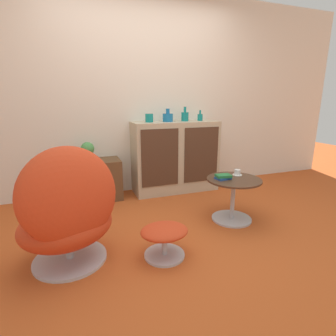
% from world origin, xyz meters
% --- Properties ---
extents(ground_plane, '(12.00, 12.00, 0.00)m').
position_xyz_m(ground_plane, '(0.00, 0.00, 0.00)').
color(ground_plane, '#B74C1E').
extents(wall_back, '(6.40, 0.06, 2.60)m').
position_xyz_m(wall_back, '(0.00, 1.50, 1.30)').
color(wall_back, silver).
rests_on(wall_back, ground_plane).
extents(sideboard, '(1.16, 0.43, 0.96)m').
position_xyz_m(sideboard, '(0.40, 1.25, 0.48)').
color(sideboard, tan).
rests_on(sideboard, ground_plane).
extents(tv_console, '(0.74, 0.39, 0.51)m').
position_xyz_m(tv_console, '(-0.73, 1.27, 0.25)').
color(tv_console, brown).
rests_on(tv_console, ground_plane).
extents(egg_chair, '(0.88, 0.85, 0.96)m').
position_xyz_m(egg_chair, '(-0.98, -0.09, 0.44)').
color(egg_chair, '#B7B7BC').
rests_on(egg_chair, ground_plane).
extents(ottoman, '(0.39, 0.33, 0.27)m').
position_xyz_m(ottoman, '(-0.28, -0.23, 0.19)').
color(ottoman, '#B7B7BC').
rests_on(ottoman, ground_plane).
extents(coffee_table, '(0.56, 0.56, 0.45)m').
position_xyz_m(coffee_table, '(0.62, 0.16, 0.27)').
color(coffee_table, '#B7B7BC').
rests_on(coffee_table, ground_plane).
extents(vase_leftmost, '(0.10, 0.10, 0.11)m').
position_xyz_m(vase_leftmost, '(0.04, 1.26, 1.01)').
color(vase_leftmost, '#147A75').
rests_on(vase_leftmost, sideboard).
extents(vase_inner_left, '(0.14, 0.14, 0.17)m').
position_xyz_m(vase_inner_left, '(0.29, 1.26, 1.02)').
color(vase_inner_left, '#196699').
rests_on(vase_inner_left, sideboard).
extents(vase_inner_right, '(0.10, 0.10, 0.19)m').
position_xyz_m(vase_inner_right, '(0.54, 1.26, 1.03)').
color(vase_inner_right, '#147A75').
rests_on(vase_inner_right, sideboard).
extents(vase_rightmost, '(0.07, 0.07, 0.14)m').
position_xyz_m(vase_rightmost, '(0.76, 1.26, 1.01)').
color(vase_rightmost, '#147A75').
rests_on(vase_rightmost, sideboard).
extents(potted_plant, '(0.16, 0.16, 0.23)m').
position_xyz_m(potted_plant, '(-0.75, 1.28, 0.64)').
color(potted_plant, silver).
rests_on(potted_plant, tv_console).
extents(teacup, '(0.10, 0.10, 0.06)m').
position_xyz_m(teacup, '(0.73, 0.27, 0.48)').
color(teacup, white).
rests_on(teacup, coffee_table).
extents(book_stack, '(0.17, 0.13, 0.05)m').
position_xyz_m(book_stack, '(0.51, 0.19, 0.48)').
color(book_stack, '#1E478C').
rests_on(book_stack, coffee_table).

